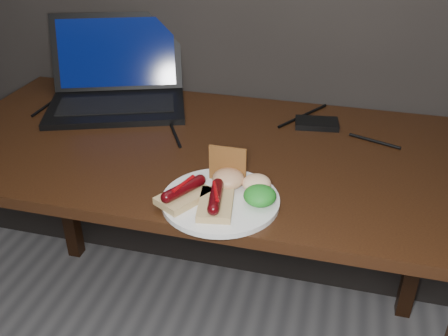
% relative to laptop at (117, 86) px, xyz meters
% --- Properties ---
extents(desk, '(1.40, 0.70, 0.75)m').
position_rel_laptop_xyz_m(desk, '(0.33, -0.20, -0.14)').
color(desk, '#321D0C').
rests_on(desk, ground).
extents(laptop, '(0.49, 0.45, 0.25)m').
position_rel_laptop_xyz_m(laptop, '(0.00, 0.00, 0.00)').
color(laptop, black).
rests_on(laptop, desk).
extents(hard_drive, '(0.13, 0.09, 0.02)m').
position_rel_laptop_xyz_m(hard_drive, '(0.61, -0.01, -0.05)').
color(hard_drive, black).
rests_on(hard_drive, desk).
extents(desk_cables, '(1.04, 0.37, 0.01)m').
position_rel_laptop_xyz_m(desk_cables, '(0.32, -0.06, -0.05)').
color(desk_cables, black).
rests_on(desk_cables, desk).
extents(plate, '(0.31, 0.31, 0.01)m').
position_rel_laptop_xyz_m(plate, '(0.45, -0.45, -0.05)').
color(plate, silver).
rests_on(plate, desk).
extents(bread_sausage_left, '(0.12, 0.13, 0.04)m').
position_rel_laptop_xyz_m(bread_sausage_left, '(0.38, -0.48, -0.03)').
color(bread_sausage_left, tan).
rests_on(bread_sausage_left, plate).
extents(bread_sausage_center, '(0.09, 0.13, 0.04)m').
position_rel_laptop_xyz_m(bread_sausage_center, '(0.45, -0.49, -0.03)').
color(bread_sausage_center, tan).
rests_on(bread_sausage_center, plate).
extents(crispbread, '(0.09, 0.01, 0.08)m').
position_rel_laptop_xyz_m(crispbread, '(0.45, -0.38, -0.00)').
color(crispbread, '#945928').
rests_on(crispbread, plate).
extents(salad_greens, '(0.07, 0.07, 0.04)m').
position_rel_laptop_xyz_m(salad_greens, '(0.54, -0.45, -0.02)').
color(salad_greens, '#125E13').
rests_on(salad_greens, plate).
extents(salsa_mound, '(0.07, 0.07, 0.04)m').
position_rel_laptop_xyz_m(salsa_mound, '(0.45, -0.40, -0.02)').
color(salsa_mound, maroon).
rests_on(salsa_mound, plate).
extents(coleslaw_mound, '(0.06, 0.06, 0.04)m').
position_rel_laptop_xyz_m(coleslaw_mound, '(0.52, -0.40, -0.02)').
color(coleslaw_mound, beige).
rests_on(coleslaw_mound, plate).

